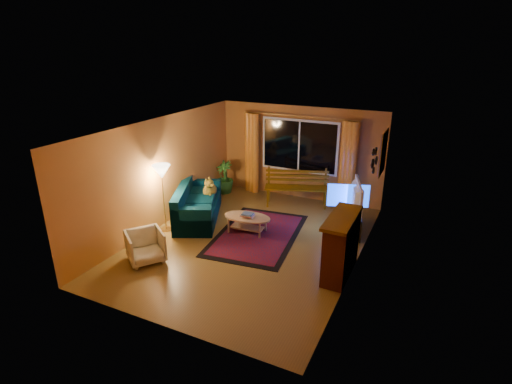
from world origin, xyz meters
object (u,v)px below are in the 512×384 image
at_px(floor_lamp, 164,198).
at_px(tv_console, 350,220).
at_px(bench, 296,197).
at_px(sofa, 198,203).
at_px(armchair, 145,245).
at_px(coffee_table, 247,224).

height_order(floor_lamp, tv_console, floor_lamp).
relative_size(bench, sofa, 0.79).
bearing_deg(bench, armchair, -132.55).
bearing_deg(tv_console, coffee_table, -167.77).
distance_m(armchair, tv_console, 4.50).
xyz_separation_m(armchair, tv_console, (3.30, 3.07, -0.09)).
bearing_deg(coffee_table, sofa, 173.94).
relative_size(sofa, armchair, 3.04).
height_order(bench, armchair, armchair).
xyz_separation_m(bench, tv_console, (1.62, -0.87, 0.00)).
bearing_deg(bench, coffee_table, -122.42).
bearing_deg(bench, tv_console, -47.80).
relative_size(sofa, coffee_table, 1.94).
distance_m(bench, floor_lamp, 3.48).
height_order(sofa, armchair, sofa).
distance_m(sofa, armchair, 2.13).
bearing_deg(armchair, coffee_table, 4.53).
xyz_separation_m(bench, floor_lamp, (-2.18, -2.66, 0.53)).
relative_size(bench, tv_console, 1.36).
xyz_separation_m(sofa, coffee_table, (1.40, -0.15, -0.23)).
bearing_deg(tv_console, sofa, 179.63).
distance_m(armchair, coffee_table, 2.33).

